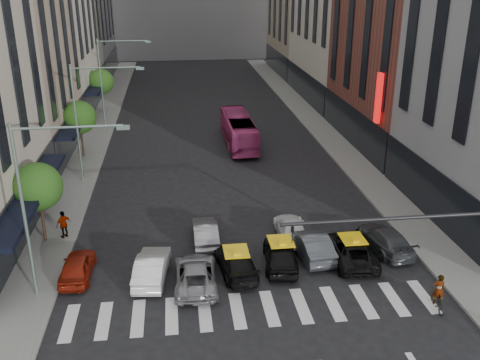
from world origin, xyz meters
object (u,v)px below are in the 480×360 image
object	(u,v)px
streetlamp_far	(110,71)
pedestrian_far	(64,224)
taxi_center	(280,254)
motorcycle	(437,300)
streetlamp_near	(41,189)
streetlamp_mid	(88,108)
bus	(239,130)
car_red	(77,266)
taxi_left	(236,262)
car_white_front	(152,267)

from	to	relation	value
streetlamp_far	pedestrian_far	distance (m)	26.25
taxi_center	motorcycle	size ratio (longest dim) A/B	2.45
streetlamp_near	streetlamp_mid	size ratio (longest dim) A/B	1.00
streetlamp_far	motorcycle	xyz separation A→B (m)	(18.79, -35.51, -5.43)
bus	motorcycle	world-z (taller)	bus
streetlamp_mid	car_red	size ratio (longest dim) A/B	2.30
streetlamp_mid	taxi_center	size ratio (longest dim) A/B	2.02
taxi_center	bus	xyz separation A→B (m)	(0.41, 22.49, 0.68)
bus	motorcycle	xyz separation A→B (m)	(6.44, -27.45, -0.96)
streetlamp_near	streetlamp_mid	world-z (taller)	same
car_red	pedestrian_far	distance (m)	4.84
taxi_left	taxi_center	distance (m)	2.58
bus	car_white_front	bearing A→B (deg)	71.24
streetlamp_mid	car_white_front	world-z (taller)	streetlamp_mid
streetlamp_near	bus	distance (m)	27.31
bus	pedestrian_far	distance (m)	21.97
streetlamp_mid	car_red	xyz separation A→B (m)	(0.84, -14.39, -5.24)
streetlamp_mid	pedestrian_far	bearing A→B (deg)	-93.64
motorcycle	car_red	bearing A→B (deg)	-8.77
streetlamp_far	car_red	xyz separation A→B (m)	(0.84, -30.39, -5.24)
motorcycle	pedestrian_far	size ratio (longest dim) A/B	1.04
car_red	taxi_left	size ratio (longest dim) A/B	0.87
streetlamp_far	bus	size ratio (longest dim) A/B	0.87
car_white_front	taxi_center	xyz separation A→B (m)	(7.10, 0.47, 0.03)
streetlamp_mid	streetlamp_far	xyz separation A→B (m)	(0.00, 16.00, 0.00)
streetlamp_far	pedestrian_far	bearing A→B (deg)	-91.38
streetlamp_near	streetlamp_far	world-z (taller)	same
car_red	taxi_left	xyz separation A→B (m)	(8.55, -0.59, -0.01)
streetlamp_mid	car_white_front	distance (m)	16.62
taxi_center	car_red	bearing A→B (deg)	5.58
streetlamp_mid	bus	size ratio (longest dim) A/B	0.87
streetlamp_near	bus	size ratio (longest dim) A/B	0.87
streetlamp_mid	car_white_front	bearing A→B (deg)	-72.13
pedestrian_far	car_white_front	bearing A→B (deg)	94.26
taxi_left	motorcycle	world-z (taller)	taxi_left
taxi_left	taxi_center	xyz separation A→B (m)	(2.55, 0.43, 0.11)
car_white_front	streetlamp_mid	bearing A→B (deg)	-65.39
streetlamp_mid	motorcycle	xyz separation A→B (m)	(18.79, -19.51, -5.43)
taxi_center	car_white_front	bearing A→B (deg)	10.25
taxi_left	pedestrian_far	distance (m)	11.29
car_white_front	taxi_center	world-z (taller)	taxi_center
streetlamp_near	taxi_left	world-z (taller)	streetlamp_near
streetlamp_mid	pedestrian_far	size ratio (longest dim) A/B	5.17
pedestrian_far	streetlamp_near	bearing A→B (deg)	53.77
bus	pedestrian_far	xyz separation A→B (m)	(-12.97, -17.73, -0.42)
streetlamp_near	motorcycle	world-z (taller)	streetlamp_near
taxi_left	motorcycle	xyz separation A→B (m)	(9.39, -4.52, -0.18)
car_red	taxi_center	distance (m)	11.10
streetlamp_far	streetlamp_mid	bearing A→B (deg)	-90.00
car_red	car_white_front	distance (m)	4.05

